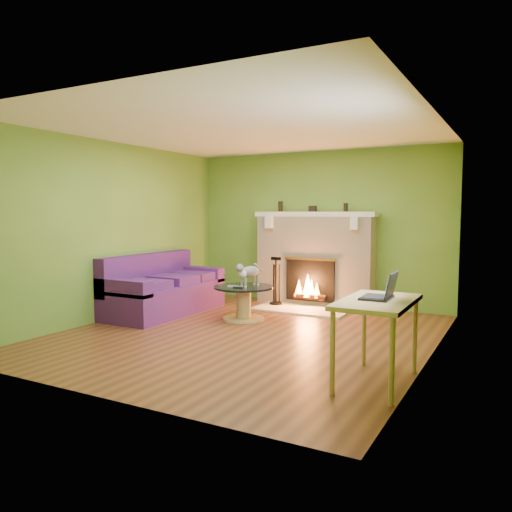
{
  "coord_description": "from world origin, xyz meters",
  "views": [
    {
      "loc": [
        3.11,
        -5.49,
        1.57
      ],
      "look_at": [
        -0.08,
        0.4,
        0.98
      ],
      "focal_mm": 35.0,
      "sensor_mm": 36.0,
      "label": 1
    }
  ],
  "objects": [
    {
      "name": "wall_back",
      "position": [
        0.0,
        2.5,
        1.3
      ],
      "size": [
        5.0,
        0.0,
        5.0
      ],
      "primitive_type": "plane",
      "rotation": [
        1.57,
        0.0,
        0.0
      ],
      "color": "#527E29",
      "rests_on": "floor"
    },
    {
      "name": "laptop",
      "position": [
        1.93,
        -0.98,
        0.91
      ],
      "size": [
        0.31,
        0.35,
        0.26
      ],
      "primitive_type": null,
      "rotation": [
        0.0,
        0.0,
        0.02
      ],
      "color": "black",
      "rests_on": "desk"
    },
    {
      "name": "remote_silver",
      "position": [
        -0.58,
        0.64,
        0.5
      ],
      "size": [
        0.18,
        0.08,
        0.02
      ],
      "primitive_type": "cube",
      "rotation": [
        0.0,
        0.0,
        0.21
      ],
      "color": "#959597",
      "rests_on": "coffee_table"
    },
    {
      "name": "mantel_vase_left",
      "position": [
        -0.64,
        2.33,
        1.67
      ],
      "size": [
        0.08,
        0.08,
        0.18
      ],
      "primitive_type": "cylinder",
      "color": "black",
      "rests_on": "mantel"
    },
    {
      "name": "coffee_table",
      "position": [
        -0.48,
        0.76,
        0.28
      ],
      "size": [
        0.87,
        0.87,
        0.49
      ],
      "color": "tan",
      "rests_on": "floor"
    },
    {
      "name": "fireplace",
      "position": [
        0.0,
        2.32,
        0.77
      ],
      "size": [
        2.1,
        0.46,
        1.58
      ],
      "color": "beige",
      "rests_on": "floor"
    },
    {
      "name": "floor",
      "position": [
        0.0,
        0.0,
        0.0
      ],
      "size": [
        5.0,
        5.0,
        0.0
      ],
      "primitive_type": "plane",
      "color": "#532B17",
      "rests_on": "ground"
    },
    {
      "name": "ceiling",
      "position": [
        0.0,
        0.0,
        2.6
      ],
      "size": [
        5.0,
        5.0,
        0.0
      ],
      "primitive_type": "plane",
      "rotation": [
        3.14,
        0.0,
        0.0
      ],
      "color": "white",
      "rests_on": "wall_back"
    },
    {
      "name": "cat",
      "position": [
        -0.4,
        0.81,
        0.67
      ],
      "size": [
        0.31,
        0.59,
        0.35
      ],
      "primitive_type": null,
      "rotation": [
        0.0,
        0.0,
        -0.2
      ],
      "color": "slate",
      "rests_on": "coffee_table"
    },
    {
      "name": "sofa",
      "position": [
        -1.86,
        0.6,
        0.35
      ],
      "size": [
        0.92,
        2.04,
        0.92
      ],
      "color": "#461B66",
      "rests_on": "floor"
    },
    {
      "name": "mantel_box",
      "position": [
        -0.04,
        2.33,
        1.63
      ],
      "size": [
        0.12,
        0.08,
        0.1
      ],
      "primitive_type": "cube",
      "color": "black",
      "rests_on": "mantel"
    },
    {
      "name": "window_pane",
      "position": [
        2.23,
        -0.9,
        1.55
      ],
      "size": [
        0.0,
        1.06,
        1.06
      ],
      "primitive_type": "plane",
      "rotation": [
        1.57,
        0.0,
        -1.57
      ],
      "color": "white",
      "rests_on": "wall_right"
    },
    {
      "name": "fire_tools",
      "position": [
        -0.54,
        1.95,
        0.43
      ],
      "size": [
        0.21,
        0.21,
        0.8
      ],
      "primitive_type": null,
      "color": "black",
      "rests_on": "hearth"
    },
    {
      "name": "remote_black",
      "position": [
        -0.46,
        0.58,
        0.5
      ],
      "size": [
        0.16,
        0.05,
        0.02
      ],
      "primitive_type": "cube",
      "rotation": [
        0.0,
        0.0,
        0.06
      ],
      "color": "black",
      "rests_on": "coffee_table"
    },
    {
      "name": "window_frame",
      "position": [
        2.24,
        -0.9,
        1.55
      ],
      "size": [
        0.0,
        1.2,
        1.2
      ],
      "primitive_type": "plane",
      "rotation": [
        1.57,
        0.0,
        -1.57
      ],
      "color": "silver",
      "rests_on": "wall_right"
    },
    {
      "name": "mantel_vase_right",
      "position": [
        0.53,
        2.33,
        1.65
      ],
      "size": [
        0.07,
        0.07,
        0.14
      ],
      "primitive_type": "cylinder",
      "color": "black",
      "rests_on": "mantel"
    },
    {
      "name": "wall_front",
      "position": [
        0.0,
        -2.5,
        1.3
      ],
      "size": [
        5.0,
        0.0,
        5.0
      ],
      "primitive_type": "plane",
      "rotation": [
        -1.57,
        0.0,
        0.0
      ],
      "color": "#527E29",
      "rests_on": "floor"
    },
    {
      "name": "wall_right",
      "position": [
        2.25,
        0.0,
        1.3
      ],
      "size": [
        0.0,
        5.0,
        5.0
      ],
      "primitive_type": "plane",
      "rotation": [
        1.57,
        0.0,
        -1.57
      ],
      "color": "#527E29",
      "rests_on": "floor"
    },
    {
      "name": "desk",
      "position": [
        1.95,
        -1.03,
        0.68
      ],
      "size": [
        0.61,
        1.05,
        0.78
      ],
      "color": "tan",
      "rests_on": "floor"
    },
    {
      "name": "mantel",
      "position": [
        0.0,
        2.3,
        1.54
      ],
      "size": [
        2.1,
        0.28,
        0.08
      ],
      "primitive_type": "cube",
      "color": "beige",
      "rests_on": "fireplace"
    },
    {
      "name": "wall_left",
      "position": [
        -2.25,
        0.0,
        1.3
      ],
      "size": [
        0.0,
        5.0,
        5.0
      ],
      "primitive_type": "plane",
      "rotation": [
        1.57,
        0.0,
        1.57
      ],
      "color": "#527E29",
      "rests_on": "floor"
    },
    {
      "name": "hearth",
      "position": [
        0.0,
        1.8,
        0.01
      ],
      "size": [
        1.5,
        0.75,
        0.03
      ],
      "primitive_type": "cube",
      "color": "beige",
      "rests_on": "floor"
    }
  ]
}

